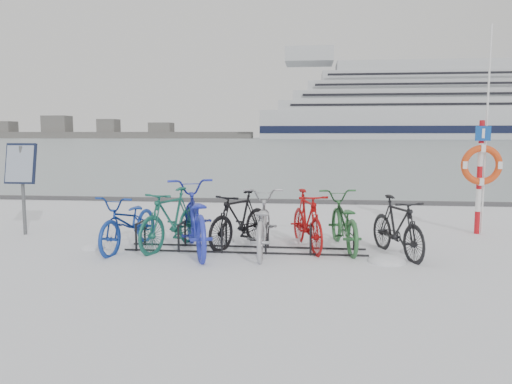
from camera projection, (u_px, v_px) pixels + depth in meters
name	position (u px, v px, depth m)	size (l,w,h in m)	color
ground	(245.00, 251.00, 8.31)	(900.00, 900.00, 0.00)	white
ice_sheet	(307.00, 141.00, 161.41)	(400.00, 298.00, 0.02)	#9AA8AE
quay_edge	(272.00, 201.00, 14.13)	(400.00, 0.25, 0.10)	#3F3F42
bike_rack	(245.00, 240.00, 8.29)	(4.00, 0.48, 0.46)	black
info_board	(21.00, 169.00, 9.49)	(0.59, 0.23, 1.76)	#595B5E
lifebuoy_station	(481.00, 165.00, 9.52)	(0.77, 0.22, 3.99)	#B90E17
cruise_ferry	(426.00, 109.00, 213.84)	(142.63, 26.89, 46.86)	silver
shoreline	(88.00, 133.00, 277.78)	(180.00, 12.00, 9.50)	#474747
bike_0	(129.00, 220.00, 8.45)	(0.64, 1.85, 0.97)	navy
bike_1	(172.00, 217.00, 8.46)	(0.50, 1.76, 1.06)	#185A4A
bike_2	(194.00, 216.00, 8.23)	(0.79, 2.26, 1.19)	#2531B6
bike_3	(239.00, 217.00, 8.65)	(0.47, 1.65, 0.99)	black
bike_4	(262.00, 221.00, 8.17)	(0.69, 1.97, 1.03)	#A5A6AD
bike_5	(307.00, 218.00, 8.44)	(0.48, 1.71, 1.03)	#A10C0D
bike_6	(343.00, 219.00, 8.46)	(0.66, 1.89, 0.99)	#2A6232
bike_7	(397.00, 225.00, 7.95)	(0.46, 1.64, 0.98)	black
snow_drifts	(294.00, 251.00, 8.25)	(5.77, 1.74, 0.21)	white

